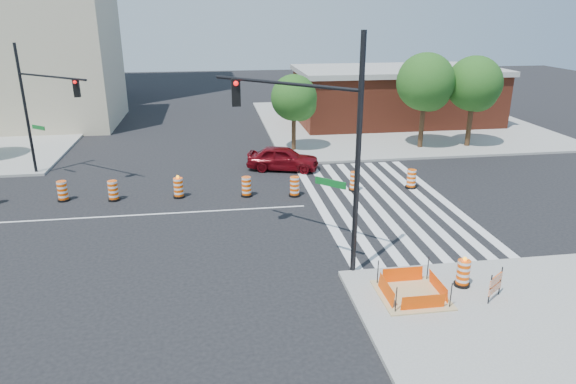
# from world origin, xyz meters

# --- Properties ---
(ground) EXTENTS (120.00, 120.00, 0.00)m
(ground) POSITION_xyz_m (0.00, 0.00, 0.00)
(ground) COLOR black
(ground) RESTS_ON ground
(sidewalk_ne) EXTENTS (22.00, 22.00, 0.15)m
(sidewalk_ne) POSITION_xyz_m (18.00, 18.00, 0.07)
(sidewalk_ne) COLOR gray
(sidewalk_ne) RESTS_ON ground
(crosswalk_east) EXTENTS (6.75, 13.50, 0.01)m
(crosswalk_east) POSITION_xyz_m (10.95, 0.00, 0.01)
(crosswalk_east) COLOR silver
(crosswalk_east) RESTS_ON ground
(lane_centerline) EXTENTS (14.00, 0.12, 0.01)m
(lane_centerline) POSITION_xyz_m (0.00, 0.00, 0.01)
(lane_centerline) COLOR silver
(lane_centerline) RESTS_ON ground
(excavation_pit) EXTENTS (2.20, 2.20, 0.90)m
(excavation_pit) POSITION_xyz_m (9.00, -9.00, 0.22)
(excavation_pit) COLOR tan
(excavation_pit) RESTS_ON ground
(brick_storefront) EXTENTS (16.50, 8.50, 4.60)m
(brick_storefront) POSITION_xyz_m (18.00, 18.00, 2.32)
(brick_storefront) COLOR maroon
(brick_storefront) RESTS_ON ground
(beige_midrise) EXTENTS (14.00, 10.00, 10.00)m
(beige_midrise) POSITION_xyz_m (-12.00, 22.00, 5.00)
(beige_midrise) COLOR #BFB491
(beige_midrise) RESTS_ON ground
(red_coupe) EXTENTS (4.56, 2.85, 1.45)m
(red_coupe) POSITION_xyz_m (6.84, 6.14, 0.72)
(red_coupe) COLOR #60080E
(red_coupe) RESTS_ON ground
(signal_pole_se) EXTENTS (4.66, 4.47, 8.34)m
(signal_pole_se) POSITION_xyz_m (6.29, -5.75, 5.11)
(signal_pole_se) COLOR black
(signal_pole_se) RESTS_ON ground
(signal_pole_nw) EXTENTS (4.34, 3.57, 7.26)m
(signal_pole_nw) POSITION_xyz_m (-6.38, 6.47, 4.47)
(signal_pole_nw) COLOR black
(signal_pole_nw) RESTS_ON ground
(pit_drum) EXTENTS (0.55, 0.55, 1.08)m
(pit_drum) POSITION_xyz_m (10.94, -8.62, 0.60)
(pit_drum) COLOR black
(pit_drum) RESTS_ON ground
(barricade) EXTENTS (0.73, 0.55, 1.03)m
(barricade) POSITION_xyz_m (11.56, -9.60, 0.71)
(barricade) COLOR #FF5205
(barricade) RESTS_ON ground
(tree_north_c) EXTENTS (3.08, 3.03, 5.15)m
(tree_north_c) POSITION_xyz_m (8.19, 10.24, 3.46)
(tree_north_c) COLOR #382314
(tree_north_c) RESTS_ON ground
(tree_north_d) EXTENTS (3.81, 3.81, 6.48)m
(tree_north_d) POSITION_xyz_m (16.91, 9.61, 4.35)
(tree_north_d) COLOR #382314
(tree_north_d) RESTS_ON ground
(tree_north_e) EXTENTS (3.71, 3.68, 6.25)m
(tree_north_e) POSITION_xyz_m (20.31, 9.48, 4.19)
(tree_north_e) COLOR #382314
(tree_north_e) RESTS_ON ground
(median_drum_2) EXTENTS (0.60, 0.60, 1.02)m
(median_drum_2) POSITION_xyz_m (-4.83, 2.54, 0.48)
(median_drum_2) COLOR black
(median_drum_2) RESTS_ON ground
(median_drum_3) EXTENTS (0.60, 0.60, 1.02)m
(median_drum_3) POSITION_xyz_m (-2.33, 2.22, 0.48)
(median_drum_3) COLOR black
(median_drum_3) RESTS_ON ground
(median_drum_4) EXTENTS (0.60, 0.60, 1.18)m
(median_drum_4) POSITION_xyz_m (0.89, 2.18, 0.49)
(median_drum_4) COLOR black
(median_drum_4) RESTS_ON ground
(median_drum_5) EXTENTS (0.60, 0.60, 1.02)m
(median_drum_5) POSITION_xyz_m (4.33, 1.85, 0.48)
(median_drum_5) COLOR black
(median_drum_5) RESTS_ON ground
(median_drum_6) EXTENTS (0.60, 0.60, 1.02)m
(median_drum_6) POSITION_xyz_m (6.78, 1.49, 0.48)
(median_drum_6) COLOR black
(median_drum_6) RESTS_ON ground
(median_drum_7) EXTENTS (0.60, 0.60, 1.02)m
(median_drum_7) POSITION_xyz_m (10.05, 1.84, 0.48)
(median_drum_7) COLOR black
(median_drum_7) RESTS_ON ground
(median_drum_8) EXTENTS (0.60, 0.60, 1.02)m
(median_drum_8) POSITION_xyz_m (13.18, 1.79, 0.48)
(median_drum_8) COLOR black
(median_drum_8) RESTS_ON ground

